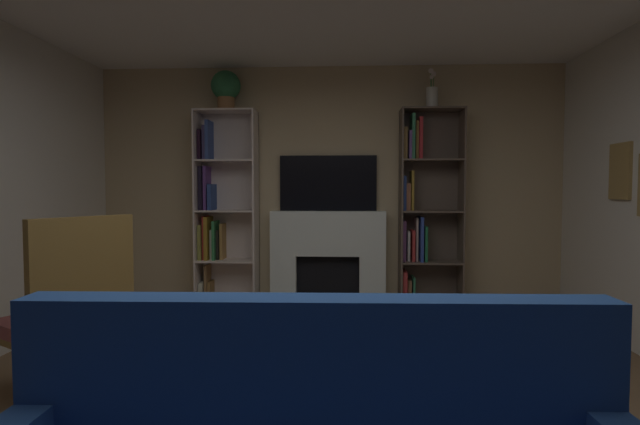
{
  "coord_description": "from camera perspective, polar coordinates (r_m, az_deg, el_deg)",
  "views": [
    {
      "loc": [
        0.2,
        -2.57,
        1.33
      ],
      "look_at": [
        0.0,
        1.14,
        1.15
      ],
      "focal_mm": 27.38,
      "sensor_mm": 36.0,
      "label": 1
    }
  ],
  "objects": [
    {
      "name": "bookshelf_left",
      "position": [
        5.49,
        -11.58,
        -0.16
      ],
      "size": [
        0.66,
        0.32,
        2.18
      ],
      "color": "beige",
      "rests_on": "ground_plane"
    },
    {
      "name": "tv",
      "position": [
        5.39,
        0.96,
        3.44
      ],
      "size": [
        1.06,
        0.06,
        0.61
      ],
      "primitive_type": "cube",
      "color": "black",
      "rests_on": "fireplace"
    },
    {
      "name": "armchair",
      "position": [
        3.53,
        -27.16,
        -9.94
      ],
      "size": [
        0.82,
        0.86,
        1.16
      ],
      "color": "olive",
      "rests_on": "ground_plane"
    },
    {
      "name": "bookshelf_right",
      "position": [
        5.38,
        11.89,
        0.01
      ],
      "size": [
        0.66,
        0.32,
        2.18
      ],
      "color": "brown",
      "rests_on": "ground_plane"
    },
    {
      "name": "vase_with_flowers",
      "position": [
        5.44,
        12.96,
        13.19
      ],
      "size": [
        0.12,
        0.12,
        0.43
      ],
      "color": "beige",
      "rests_on": "bookshelf_right"
    },
    {
      "name": "fireplace",
      "position": [
        5.38,
        0.92,
        -5.39
      ],
      "size": [
        1.35,
        0.5,
        1.09
      ],
      "color": "white",
      "rests_on": "ground_plane"
    },
    {
      "name": "wall_back_accent",
      "position": [
        5.45,
        0.98,
        2.86
      ],
      "size": [
        5.21,
        0.06,
        2.67
      ],
      "primitive_type": "cube",
      "color": "tan",
      "rests_on": "ground_plane"
    },
    {
      "name": "potted_plant",
      "position": [
        5.54,
        -10.95,
        14.11
      ],
      "size": [
        0.32,
        0.32,
        0.43
      ],
      "color": "#A67042",
      "rests_on": "bookshelf_left"
    }
  ]
}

